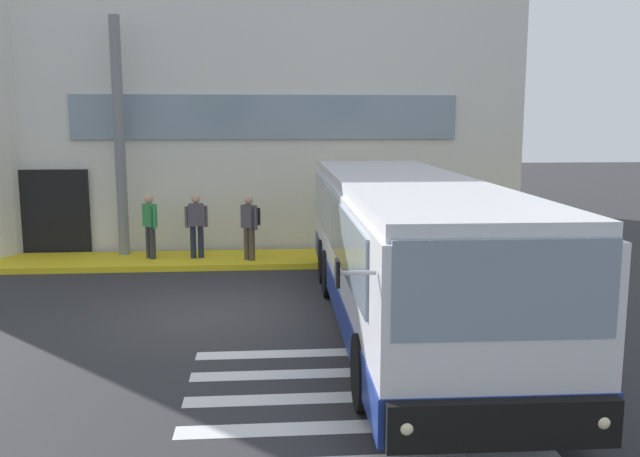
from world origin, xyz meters
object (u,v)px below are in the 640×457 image
at_px(passenger_by_doorway, 196,223).
at_px(passenger_at_curb_edge, 250,223).
at_px(bus_main_foreground, 405,254).
at_px(passenger_near_column, 150,223).
at_px(entry_support_column, 119,138).
at_px(safety_bollard_yellow, 362,253).

xyz_separation_m(passenger_by_doorway, passenger_at_curb_edge, (1.39, -0.36, 0.03)).
relative_size(bus_main_foreground, passenger_near_column, 6.54).
height_order(passenger_near_column, passenger_at_curb_edge, same).
height_order(entry_support_column, passenger_at_curb_edge, entry_support_column).
relative_size(passenger_near_column, passenger_by_doorway, 1.00).
height_order(entry_support_column, bus_main_foreground, entry_support_column).
distance_m(passenger_near_column, passenger_by_doorway, 1.20).
relative_size(entry_support_column, passenger_near_column, 3.72).
xyz_separation_m(passenger_at_curb_edge, safety_bollard_yellow, (2.79, -0.79, -0.66)).
xyz_separation_m(passenger_near_column, passenger_by_doorway, (1.20, -0.03, 0.00)).
distance_m(entry_support_column, safety_bollard_yellow, 7.02).
relative_size(entry_support_column, passenger_by_doorway, 3.72).
bearing_deg(passenger_at_curb_edge, passenger_by_doorway, 165.37).
xyz_separation_m(entry_support_column, passenger_near_column, (0.80, -0.61, -2.18)).
bearing_deg(entry_support_column, passenger_by_doorway, -17.85).
xyz_separation_m(bus_main_foreground, passenger_at_curb_edge, (-2.90, 5.46, -0.22)).
relative_size(passenger_near_column, safety_bollard_yellow, 1.86).
bearing_deg(passenger_near_column, bus_main_foreground, -46.89).
bearing_deg(passenger_by_doorway, entry_support_column, 162.15).
bearing_deg(bus_main_foreground, safety_bollard_yellow, 91.36).
bearing_deg(passenger_at_curb_edge, passenger_near_column, 171.33).
relative_size(passenger_by_doorway, passenger_at_curb_edge, 1.00).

